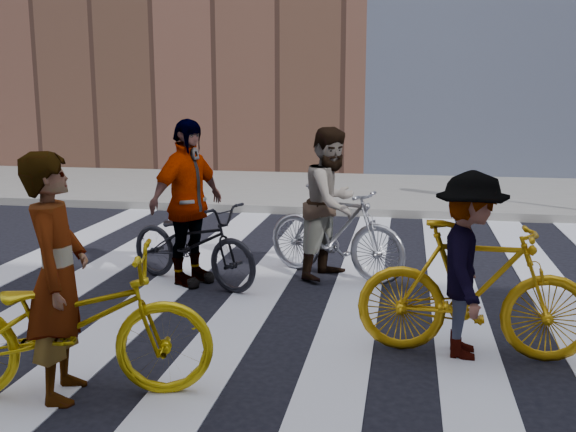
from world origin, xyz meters
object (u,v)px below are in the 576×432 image
(rider_right, at_px, (469,265))
(rider_rear, at_px, (187,203))
(bike_yellow_left, at_px, (67,324))
(rider_mid, at_px, (332,203))
(bike_yellow_right, at_px, (474,290))
(bike_dark_rear, at_px, (193,243))
(rider_left, at_px, (57,277))
(bike_silver_mid, at_px, (335,232))

(rider_right, height_order, rider_rear, rider_rear)
(bike_yellow_left, bearing_deg, rider_mid, -38.15)
(rider_right, relative_size, rider_rear, 0.83)
(bike_yellow_right, xyz_separation_m, rider_rear, (-3.11, 1.68, 0.38))
(bike_yellow_left, relative_size, rider_mid, 1.18)
(bike_yellow_left, bearing_deg, rider_rear, -13.55)
(rider_rear, bearing_deg, rider_right, -94.10)
(rider_right, bearing_deg, bike_dark_rear, 63.66)
(rider_mid, bearing_deg, bike_yellow_left, -179.19)
(bike_dark_rear, bearing_deg, bike_yellow_right, -94.10)
(rider_left, distance_m, rider_right, 3.34)
(bike_dark_rear, xyz_separation_m, rider_mid, (1.58, 0.60, 0.42))
(bike_silver_mid, relative_size, bike_yellow_right, 0.95)
(rider_mid, bearing_deg, bike_dark_rear, 135.13)
(rider_mid, bearing_deg, rider_rear, 134.54)
(bike_yellow_left, bearing_deg, rider_right, -80.72)
(bike_silver_mid, bearing_deg, bike_dark_rear, 134.54)
(rider_left, bearing_deg, rider_rear, -14.50)
(bike_yellow_right, distance_m, rider_right, 0.22)
(bike_dark_rear, relative_size, rider_rear, 0.97)
(bike_yellow_right, relative_size, bike_dark_rear, 1.05)
(bike_silver_mid, xyz_separation_m, bike_yellow_right, (1.44, -2.27, 0.03))
(rider_mid, xyz_separation_m, rider_right, (1.44, -2.27, -0.11))
(bike_yellow_right, relative_size, rider_left, 1.07)
(bike_silver_mid, relative_size, rider_rear, 0.97)
(bike_yellow_left, bearing_deg, bike_silver_mid, -38.82)
(bike_silver_mid, xyz_separation_m, rider_rear, (-1.68, -0.60, 0.41))
(bike_yellow_right, relative_size, rider_rear, 1.02)
(bike_yellow_right, distance_m, bike_dark_rear, 3.49)
(bike_yellow_left, xyz_separation_m, rider_mid, (1.57, 3.60, 0.35))
(bike_yellow_left, bearing_deg, bike_yellow_right, -81.07)
(bike_yellow_right, distance_m, rider_mid, 2.74)
(bike_yellow_left, distance_m, rider_mid, 3.95)
(rider_mid, bearing_deg, rider_right, -123.30)
(bike_yellow_right, xyz_separation_m, rider_left, (-3.11, -1.33, 0.33))
(rider_left, relative_size, rider_rear, 0.95)
(rider_mid, height_order, rider_right, rider_mid)
(bike_yellow_right, xyz_separation_m, rider_mid, (-1.49, 2.27, 0.32))
(rider_mid, xyz_separation_m, rider_rear, (-1.63, -0.60, 0.06))
(bike_silver_mid, height_order, bike_dark_rear, bike_silver_mid)
(bike_silver_mid, distance_m, rider_left, 3.99)
(bike_yellow_left, bearing_deg, bike_dark_rear, -14.50)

